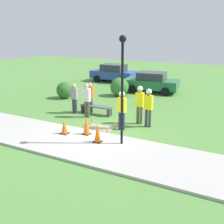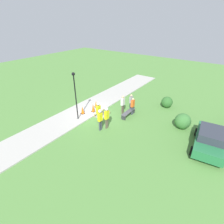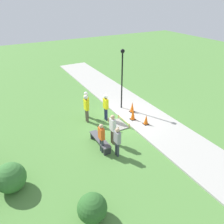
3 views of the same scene
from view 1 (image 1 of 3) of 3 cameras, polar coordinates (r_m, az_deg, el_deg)
ground_plane at (r=12.92m, az=-2.28°, el=-4.42°), size 60.00×60.00×0.00m
sidewalk at (r=11.70m, az=-6.11°, el=-6.52°), size 28.00×3.06×0.10m
wet_concrete_patch at (r=13.54m, az=-2.58°, el=-3.27°), size 1.37×0.86×0.31m
traffic_cone_near_patch at (r=12.71m, az=-9.66°, el=-2.95°), size 0.34×0.34×0.66m
traffic_cone_far_patch at (r=12.49m, az=-5.22°, el=-2.75°), size 0.34×0.34×0.82m
traffic_cone_sidewalk_edge at (r=11.61m, az=-2.94°, el=-4.32°), size 0.34×0.34×0.78m
park_bench at (r=15.80m, az=-3.22°, el=0.76°), size 1.90×0.44×0.47m
worker_supervisor at (r=14.00m, az=5.67°, el=2.26°), size 0.40×0.28×1.95m
worker_assistant at (r=13.10m, az=2.00°, el=1.11°), size 0.40×0.27×1.88m
worker_trainee at (r=13.59m, az=7.42°, el=1.64°), size 0.40×0.28×1.91m
bystander_in_orange_shirt at (r=16.02m, az=-4.50°, el=3.32°), size 0.40×0.23×1.73m
bystander_in_gray_shirt at (r=15.09m, az=-5.14°, el=2.80°), size 0.40×0.24×1.85m
bystander_in_white_shirt at (r=15.94m, az=-7.65°, el=3.09°), size 0.40×0.22×1.70m
lamppost_near at (r=10.82m, az=2.11°, el=7.31°), size 0.28×0.28×4.30m
parked_car_blue at (r=25.81m, az=0.34°, el=7.94°), size 4.11×2.02×1.61m
parked_car_green at (r=21.63m, az=8.03°, el=6.06°), size 4.22×2.42×1.53m
shrub_rounded_near at (r=19.73m, az=-9.59°, el=4.39°), size 1.14×1.14×1.14m
shrub_rounded_mid at (r=20.18m, az=1.53°, el=5.14°), size 1.32×1.32×1.32m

